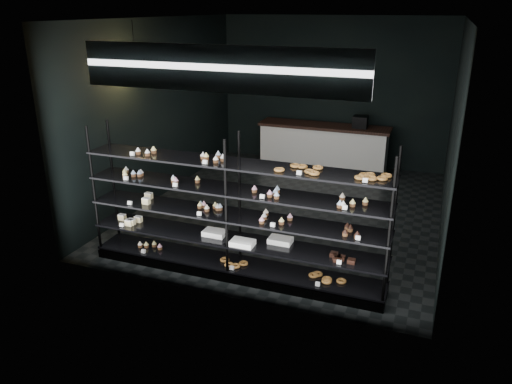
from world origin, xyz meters
The scene contains 5 objects.
room centered at (0.00, 0.00, 1.60)m, with size 5.01×6.01×3.20m.
display_shelf centered at (-0.07, -2.45, 0.63)m, with size 4.00×0.50×1.91m.
signage centered at (0.00, -2.93, 2.75)m, with size 3.30×0.05×0.50m.
pendant_lamp centered at (-2.20, -1.16, 2.45)m, with size 0.35×0.35×0.90m.
service_counter centered at (-0.01, 2.50, 0.50)m, with size 2.81×0.65×1.23m.
Camera 1 is at (2.30, -7.86, 3.38)m, focal length 35.00 mm.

